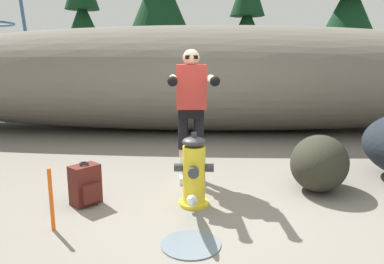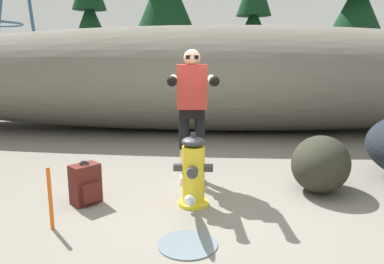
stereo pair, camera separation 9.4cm
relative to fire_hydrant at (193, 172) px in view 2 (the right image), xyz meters
name	(u,v)px [view 2 (the right image)]	position (x,y,z in m)	size (l,w,h in m)	color
ground_plane	(206,202)	(0.14, 0.15, -0.39)	(56.00, 56.00, 0.04)	slate
dirt_embankment	(211,78)	(0.14, 4.35, 0.76)	(17.42, 3.20, 2.26)	#666056
fire_hydrant	(193,172)	(0.00, 0.00, 0.00)	(0.42, 0.38, 0.81)	yellow
hydrant_water_jet	(189,213)	(0.00, -0.62, -0.19)	(0.52, 0.98, 0.47)	silver
utility_worker	(192,100)	(-0.06, 0.71, 0.70)	(0.58, 1.00, 1.68)	beige
spare_backpack	(86,184)	(-1.18, -0.01, -0.16)	(0.36, 0.36, 0.47)	#511E19
boulder_mid	(321,164)	(1.49, 0.53, -0.04)	(0.89, 0.68, 0.67)	#2B2B21
pine_tree_far_left	(90,19)	(-4.96, 11.76, 2.77)	(2.15, 2.15, 5.68)	#47331E
pine_tree_center	(253,25)	(1.63, 10.31, 2.38)	(1.97, 1.97, 4.95)	#47331E
pine_tree_right	(357,7)	(5.02, 9.50, 2.89)	(2.84, 2.84, 6.20)	#47331E
survey_stake	(50,199)	(-1.29, -0.64, -0.07)	(0.04, 0.04, 0.60)	#E55914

